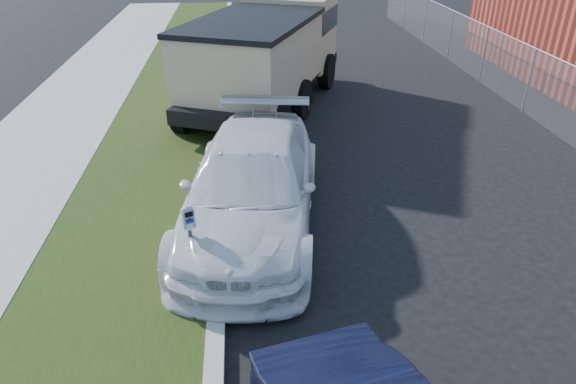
{
  "coord_description": "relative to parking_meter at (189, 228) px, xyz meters",
  "views": [
    {
      "loc": [
        -2.1,
        -6.48,
        5.14
      ],
      "look_at": [
        -1.4,
        1.0,
        1.0
      ],
      "focal_mm": 32.0,
      "sensor_mm": 36.0,
      "label": 1
    }
  ],
  "objects": [
    {
      "name": "ground",
      "position": [
        2.94,
        0.12,
        -1.09
      ],
      "size": [
        120.0,
        120.0,
        0.0
      ],
      "primitive_type": "plane",
      "color": "black",
      "rests_on": "ground"
    },
    {
      "name": "streetside",
      "position": [
        -2.62,
        2.12,
        -1.03
      ],
      "size": [
        6.12,
        50.0,
        0.15
      ],
      "color": "gray",
      "rests_on": "ground"
    },
    {
      "name": "chainlink_fence",
      "position": [
        8.94,
        7.12,
        0.17
      ],
      "size": [
        0.06,
        30.06,
        30.0
      ],
      "color": "slate",
      "rests_on": "ground"
    },
    {
      "name": "parking_meter",
      "position": [
        0.0,
        0.0,
        0.0
      ],
      "size": [
        0.22,
        0.18,
        1.34
      ],
      "rotation": [
        0.0,
        0.0,
        0.38
      ],
      "color": "#3F4247",
      "rests_on": "ground"
    },
    {
      "name": "white_wagon",
      "position": [
        0.94,
        1.8,
        -0.28
      ],
      "size": [
        3.1,
        5.89,
        1.63
      ],
      "primitive_type": "imported",
      "rotation": [
        0.0,
        0.0,
        -0.15
      ],
      "color": "white",
      "rests_on": "ground"
    },
    {
      "name": "dump_truck",
      "position": [
        1.65,
        8.5,
        0.48
      ],
      "size": [
        5.15,
        7.58,
        2.8
      ],
      "rotation": [
        0.0,
        0.0,
        -0.4
      ],
      "color": "black",
      "rests_on": "ground"
    }
  ]
}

